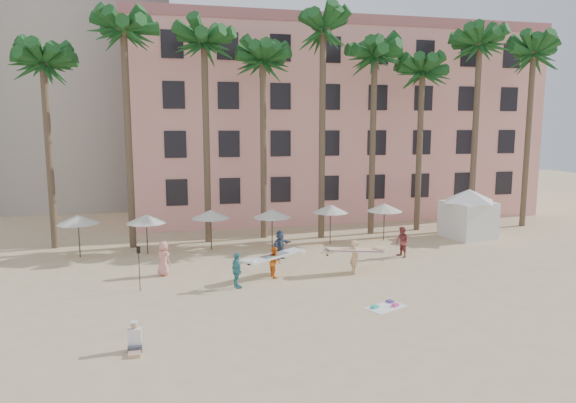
% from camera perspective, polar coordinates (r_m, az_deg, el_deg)
% --- Properties ---
extents(ground, '(120.00, 120.00, 0.00)m').
position_cam_1_polar(ground, '(22.95, 7.07, -11.99)').
color(ground, '#D1B789').
rests_on(ground, ground).
extents(pink_hotel, '(35.00, 14.00, 16.00)m').
position_cam_1_polar(pink_hotel, '(48.39, 4.40, 8.44)').
color(pink_hotel, '#F7A696').
rests_on(pink_hotel, ground).
extents(palm_row, '(44.40, 5.40, 16.30)m').
position_cam_1_polar(palm_row, '(36.40, -0.25, 16.31)').
color(palm_row, brown).
rests_on(palm_row, ground).
extents(umbrella_row, '(22.50, 2.70, 2.73)m').
position_cam_1_polar(umbrella_row, '(33.45, -5.15, -1.33)').
color(umbrella_row, '#332B23').
rests_on(umbrella_row, ground).
extents(cabana, '(5.26, 5.26, 3.50)m').
position_cam_1_polar(cabana, '(38.87, 19.41, -0.80)').
color(cabana, white).
rests_on(cabana, ground).
extents(beach_towel, '(2.05, 1.64, 0.14)m').
position_cam_1_polar(beach_towel, '(23.69, 10.85, -11.34)').
color(beach_towel, white).
rests_on(beach_towel, ground).
extents(carrier_yellow, '(3.18, 0.89, 1.81)m').
position_cam_1_polar(carrier_yellow, '(28.40, 7.38, -5.83)').
color(carrier_yellow, '#E0AF7E').
rests_on(carrier_yellow, ground).
extents(carrier_white, '(3.30, 2.06, 1.64)m').
position_cam_1_polar(carrier_white, '(27.39, -1.51, -6.56)').
color(carrier_white, orange).
rests_on(carrier_white, ground).
extents(beachgoers, '(15.15, 6.23, 1.88)m').
position_cam_1_polar(beachgoers, '(29.33, -0.44, -5.51)').
color(beachgoers, teal).
rests_on(beachgoers, ground).
extents(paddle, '(0.18, 0.04, 2.23)m').
position_cam_1_polar(paddle, '(25.99, -16.23, -6.56)').
color(paddle, black).
rests_on(paddle, ground).
extents(seated_man, '(0.48, 0.84, 1.09)m').
position_cam_1_polar(seated_man, '(19.68, -16.67, -14.68)').
color(seated_man, '#3F3F4C').
rests_on(seated_man, ground).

